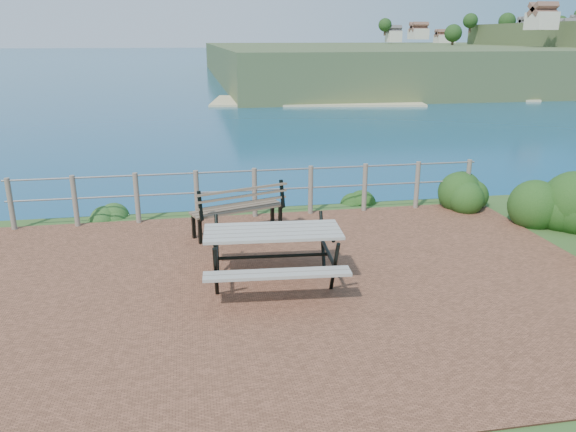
# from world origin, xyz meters

# --- Properties ---
(ground) EXTENTS (10.00, 7.00, 0.12)m
(ground) POSITION_xyz_m (0.00, 0.00, 0.00)
(ground) COLOR brown
(ground) RESTS_ON ground
(ocean) EXTENTS (1200.00, 1200.00, 0.00)m
(ocean) POSITION_xyz_m (0.00, 200.00, 0.00)
(ocean) COLOR #145478
(ocean) RESTS_ON ground
(safety_railing) EXTENTS (9.40, 0.10, 1.00)m
(safety_railing) POSITION_xyz_m (0.00, 3.35, 0.57)
(safety_railing) COLOR #6B5B4C
(safety_railing) RESTS_ON ground
(picnic_table) EXTENTS (2.02, 1.71, 0.83)m
(picnic_table) POSITION_xyz_m (-0.12, 0.08, 0.53)
(picnic_table) COLOR gray
(picnic_table) RESTS_ON ground
(park_bench) EXTENTS (1.78, 0.97, 0.98)m
(park_bench) POSITION_xyz_m (-0.43, 2.37, 0.64)
(park_bench) COLOR brown
(park_bench) RESTS_ON ground
(shrub_right_front) EXTENTS (1.32, 1.32, 1.88)m
(shrub_right_front) POSITION_xyz_m (5.58, 1.94, 0.00)
(shrub_right_front) COLOR #1A4214
(shrub_right_front) RESTS_ON ground
(shrub_right_edge) EXTENTS (1.03, 1.03, 1.47)m
(shrub_right_edge) POSITION_xyz_m (4.54, 3.26, 0.00)
(shrub_right_edge) COLOR #1A4214
(shrub_right_edge) RESTS_ON ground
(shrub_lip_west) EXTENTS (0.66, 0.66, 0.36)m
(shrub_lip_west) POSITION_xyz_m (-2.93, 3.91, 0.00)
(shrub_lip_west) COLOR #234E1D
(shrub_lip_west) RESTS_ON ground
(shrub_lip_east) EXTENTS (0.66, 0.66, 0.36)m
(shrub_lip_east) POSITION_xyz_m (2.32, 3.91, 0.00)
(shrub_lip_east) COLOR #1A4214
(shrub_lip_east) RESTS_ON ground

